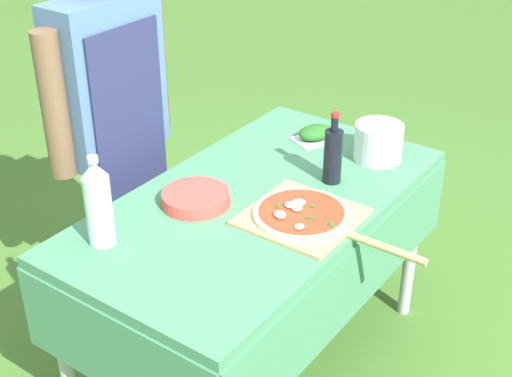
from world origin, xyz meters
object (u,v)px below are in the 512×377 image
object	(u,v)px
pizza_on_peel	(305,216)
water_bottle	(98,203)
herb_container	(316,133)
mixing_tub	(378,142)
person_cook	(112,116)
prep_table	(258,222)
plate_stack	(196,198)
oil_bottle	(333,155)

from	to	relation	value
pizza_on_peel	water_bottle	world-z (taller)	water_bottle
herb_container	mixing_tub	bearing A→B (deg)	-91.21
person_cook	mixing_tub	world-z (taller)	person_cook
prep_table	mixing_tub	xyz separation A→B (m)	(0.48, -0.19, 0.16)
plate_stack	prep_table	bearing A→B (deg)	-44.86
water_bottle	prep_table	bearing A→B (deg)	-24.93
water_bottle	pizza_on_peel	bearing A→B (deg)	-42.83
water_bottle	oil_bottle	bearing A→B (deg)	-26.67
water_bottle	plate_stack	world-z (taller)	water_bottle
water_bottle	mixing_tub	world-z (taller)	water_bottle
water_bottle	herb_container	world-z (taller)	water_bottle
oil_bottle	water_bottle	bearing A→B (deg)	153.33
oil_bottle	plate_stack	bearing A→B (deg)	143.73
pizza_on_peel	mixing_tub	xyz separation A→B (m)	(0.50, 0.01, 0.05)
plate_stack	person_cook	bearing A→B (deg)	77.74
prep_table	person_cook	bearing A→B (deg)	94.05
prep_table	water_bottle	xyz separation A→B (m)	(-0.48, 0.22, 0.23)
water_bottle	plate_stack	size ratio (longest dim) A/B	1.26
prep_table	herb_container	world-z (taller)	herb_container
pizza_on_peel	herb_container	world-z (taller)	herb_container
person_cook	herb_container	size ratio (longest dim) A/B	7.46
pizza_on_peel	person_cook	bearing A→B (deg)	91.59
oil_bottle	herb_container	distance (m)	0.33
prep_table	oil_bottle	size ratio (longest dim) A/B	5.36
pizza_on_peel	plate_stack	xyz separation A→B (m)	(-0.12, 0.34, 0.01)
person_cook	oil_bottle	bearing A→B (deg)	110.87
plate_stack	water_bottle	bearing A→B (deg)	166.70
prep_table	water_bottle	bearing A→B (deg)	155.07
mixing_tub	pizza_on_peel	bearing A→B (deg)	-178.82
oil_bottle	herb_container	xyz separation A→B (m)	(0.24, 0.21, -0.07)
prep_table	plate_stack	world-z (taller)	plate_stack
mixing_tub	plate_stack	size ratio (longest dim) A/B	0.77
person_cook	mixing_tub	size ratio (longest dim) A/B	8.66
prep_table	plate_stack	xyz separation A→B (m)	(-0.14, 0.14, 0.11)
pizza_on_peel	water_bottle	bearing A→B (deg)	137.45
person_cook	water_bottle	size ratio (longest dim) A/B	5.27
person_cook	plate_stack	size ratio (longest dim) A/B	6.64
herb_container	pizza_on_peel	bearing A→B (deg)	-151.90
person_cook	water_bottle	xyz separation A→B (m)	(-0.43, -0.38, -0.02)
prep_table	pizza_on_peel	distance (m)	0.23
water_bottle	herb_container	size ratio (longest dim) A/B	1.42
pizza_on_peel	mixing_tub	size ratio (longest dim) A/B	3.37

